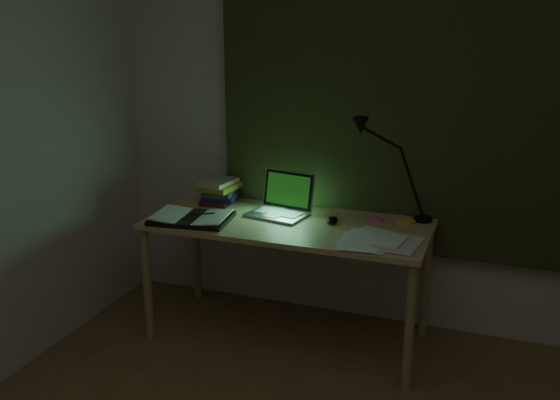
# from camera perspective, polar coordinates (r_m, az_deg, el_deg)

# --- Properties ---
(wall_back) EXTENTS (3.50, 0.00, 2.50)m
(wall_back) POSITION_cam_1_polar(r_m,az_deg,el_deg) (3.37, 12.90, 8.40)
(wall_back) COLOR beige
(wall_back) RESTS_ON ground
(curtain) EXTENTS (2.20, 0.06, 2.00)m
(curtain) POSITION_cam_1_polar(r_m,az_deg,el_deg) (3.31, 13.02, 11.74)
(curtain) COLOR #2E341A
(curtain) RESTS_ON wall_back
(desk) EXTENTS (1.46, 0.64, 0.67)m
(desk) POSITION_cam_1_polar(r_m,az_deg,el_deg) (3.38, 0.71, -7.38)
(desk) COLOR tan
(desk) RESTS_ON floor
(laptop) EXTENTS (0.36, 0.39, 0.22)m
(laptop) POSITION_cam_1_polar(r_m,az_deg,el_deg) (3.32, -0.28, 0.35)
(laptop) COLOR #BBBBC0
(laptop) RESTS_ON desk
(open_textbook) EXTENTS (0.43, 0.33, 0.03)m
(open_textbook) POSITION_cam_1_polar(r_m,az_deg,el_deg) (3.30, -8.07, -1.59)
(open_textbook) COLOR silver
(open_textbook) RESTS_ON desk
(book_stack) EXTENTS (0.18, 0.22, 0.14)m
(book_stack) POSITION_cam_1_polar(r_m,az_deg,el_deg) (3.59, -5.55, 0.86)
(book_stack) COLOR silver
(book_stack) RESTS_ON desk
(loose_papers) EXTENTS (0.36, 0.37, 0.02)m
(loose_papers) POSITION_cam_1_polar(r_m,az_deg,el_deg) (3.02, 9.13, -3.55)
(loose_papers) COLOR silver
(loose_papers) RESTS_ON desk
(mouse) EXTENTS (0.06, 0.09, 0.03)m
(mouse) POSITION_cam_1_polar(r_m,az_deg,el_deg) (3.24, 4.80, -1.85)
(mouse) COLOR black
(mouse) RESTS_ON desk
(sticky_yellow) EXTENTS (0.09, 0.09, 0.01)m
(sticky_yellow) POSITION_cam_1_polar(r_m,az_deg,el_deg) (3.30, 11.50, -1.96)
(sticky_yellow) COLOR gold
(sticky_yellow) RESTS_ON desk
(sticky_pink) EXTENTS (0.08, 0.08, 0.02)m
(sticky_pink) POSITION_cam_1_polar(r_m,az_deg,el_deg) (3.30, 8.76, -1.80)
(sticky_pink) COLOR pink
(sticky_pink) RESTS_ON desk
(desk_lamp) EXTENTS (0.38, 0.32, 0.53)m
(desk_lamp) POSITION_cam_1_polar(r_m,az_deg,el_deg) (3.28, 13.21, 2.49)
(desk_lamp) COLOR black
(desk_lamp) RESTS_ON desk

